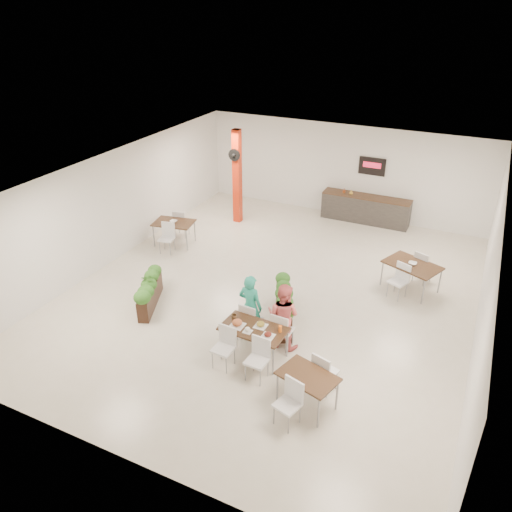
# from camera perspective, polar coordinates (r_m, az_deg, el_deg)

# --- Properties ---
(ground) EXTENTS (12.00, 12.00, 0.00)m
(ground) POSITION_cam_1_polar(r_m,az_deg,el_deg) (13.32, 1.88, -4.15)
(ground) COLOR beige
(ground) RESTS_ON ground
(room_shell) EXTENTS (10.10, 12.10, 3.22)m
(room_shell) POSITION_cam_1_polar(r_m,az_deg,el_deg) (12.37, 2.02, 3.76)
(room_shell) COLOR white
(room_shell) RESTS_ON ground
(red_column) EXTENTS (0.40, 0.41, 3.20)m
(red_column) POSITION_cam_1_polar(r_m,az_deg,el_deg) (16.91, -2.18, 9.14)
(red_column) COLOR red
(red_column) RESTS_ON ground
(service_counter) EXTENTS (3.00, 0.64, 2.20)m
(service_counter) POSITION_cam_1_polar(r_m,az_deg,el_deg) (17.66, 12.40, 5.35)
(service_counter) COLOR #2B2826
(service_counter) RESTS_ON ground
(main_table) EXTENTS (1.44, 1.68, 0.92)m
(main_table) POSITION_cam_1_polar(r_m,az_deg,el_deg) (10.76, -0.31, -8.72)
(main_table) COLOR #331F11
(main_table) RESTS_ON ground
(diner_man) EXTENTS (0.60, 0.41, 1.59)m
(diner_man) POSITION_cam_1_polar(r_m,az_deg,el_deg) (11.30, -0.65, -5.79)
(diner_man) COLOR teal
(diner_man) RESTS_ON ground
(diner_woman) EXTENTS (0.79, 0.63, 1.57)m
(diner_woman) POSITION_cam_1_polar(r_m,az_deg,el_deg) (11.03, 3.11, -6.82)
(diner_woman) COLOR #E76667
(diner_woman) RESTS_ON ground
(planter_left) EXTENTS (0.92, 1.62, 0.89)m
(planter_left) POSITION_cam_1_polar(r_m,az_deg,el_deg) (12.81, -12.09, -3.67)
(planter_left) COLOR black
(planter_left) RESTS_ON ground
(planter_right) EXTENTS (1.08, 1.85, 1.04)m
(planter_right) POSITION_cam_1_polar(r_m,az_deg,el_deg) (11.99, 3.20, -5.30)
(planter_right) COLOR black
(planter_right) RESTS_ON ground
(side_table_a) EXTENTS (1.35, 1.67, 0.92)m
(side_table_a) POSITION_cam_1_polar(r_m,az_deg,el_deg) (15.80, -9.37, 3.45)
(side_table_a) COLOR #331F11
(side_table_a) RESTS_ON ground
(side_table_b) EXTENTS (1.63, 1.66, 0.92)m
(side_table_b) POSITION_cam_1_polar(r_m,az_deg,el_deg) (13.76, 17.39, -1.30)
(side_table_b) COLOR #331F11
(side_table_b) RESTS_ON ground
(side_table_c) EXTENTS (1.24, 1.67, 0.92)m
(side_table_c) POSITION_cam_1_polar(r_m,az_deg,el_deg) (9.67, 5.91, -14.03)
(side_table_c) COLOR #331F11
(side_table_c) RESTS_ON ground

